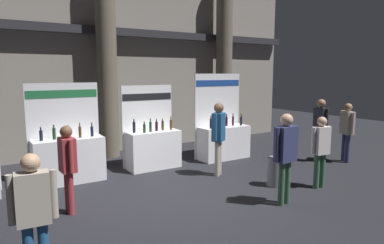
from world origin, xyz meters
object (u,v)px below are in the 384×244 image
Objects in this scene: exhibitor_booth_3 at (223,138)px; visitor_6 at (321,147)px; visitor_5 at (68,162)px; exhibitor_booth_2 at (153,146)px; visitor_1 at (34,209)px; visitor_2 at (286,150)px; trash_bin at (275,171)px; visitor_3 at (218,132)px; exhibitor_booth_1 at (68,156)px; visitor_0 at (347,127)px; visitor_4 at (320,125)px.

visitor_6 is at bearing -86.98° from exhibitor_booth_3.
visitor_6 is at bearing 69.83° from visitor_5.
visitor_1 is at bearing -130.96° from exhibitor_booth_2.
visitor_2 is at bearing -109.06° from exhibitor_booth_3.
exhibitor_booth_3 is 3.64× the size of trash_bin.
visitor_3 is at bearing 93.52° from visitor_5.
exhibitor_booth_1 reaches higher than visitor_5.
visitor_2 is at bearing 132.65° from visitor_0.
visitor_3 reaches higher than trash_bin.
visitor_1 is at bearing 124.62° from visitor_0.
exhibitor_booth_3 is 1.56× the size of visitor_5.
visitor_2 is 1.10× the size of visitor_5.
exhibitor_booth_2 reaches higher than visitor_0.
visitor_2 is at bearing -127.38° from trash_bin.
exhibitor_booth_3 is (2.23, -0.18, 0.02)m from exhibitor_booth_2.
visitor_4 is (3.35, 1.77, -0.01)m from visitor_2.
visitor_2 is 1.44m from visitor_6.
exhibitor_booth_1 is at bearing 150.77° from visitor_6.
exhibitor_booth_2 is 4.24m from visitor_6.
trash_bin is at bearing -162.46° from visitor_1.
trash_bin is 0.43× the size of visitor_6.
visitor_0 reaches higher than trash_bin.
exhibitor_booth_2 is at bearing 92.34° from visitor_3.
exhibitor_booth_2 is 4.80m from visitor_4.
visitor_0 is (4.95, -2.41, 0.42)m from exhibitor_booth_2.
visitor_1 is at bearing -167.59° from visitor_6.
visitor_6 is at bearing -40.76° from trash_bin.
exhibitor_booth_2 reaches higher than visitor_4.
exhibitor_booth_1 is 7.54m from visitor_0.
exhibitor_booth_1 is at bearing -107.08° from visitor_4.
visitor_6 is (0.17, -3.29, 0.33)m from exhibitor_booth_3.
trash_bin is at bearing 74.86° from visitor_5.
exhibitor_booth_1 is 3.33× the size of trash_bin.
trash_bin is at bearing -98.80° from visitor_3.
exhibitor_booth_1 is 4.43m from exhibitor_booth_3.
exhibitor_booth_2 reaches higher than visitor_2.
exhibitor_booth_2 is at bearing 123.29° from visitor_5.
visitor_5 is at bearing 153.54° from visitor_3.
visitor_5 is at bearing 168.12° from trash_bin.
visitor_5 is at bearing 149.38° from visitor_2.
trash_bin is 3.36m from visitor_0.
visitor_1 is at bearing -107.68° from exhibitor_booth_1.
visitor_5 is (-6.97, 0.02, -0.11)m from visitor_4.
exhibitor_booth_3 is 1.54× the size of visitor_1.
exhibitor_booth_2 reaches higher than trash_bin.
visitor_0 is 3.98m from visitor_3.
visitor_4 reaches higher than visitor_2.
exhibitor_booth_3 is 1.41× the size of visitor_2.
visitor_6 is at bearing -169.92° from visitor_1.
exhibitor_booth_1 is 0.92× the size of exhibitor_booth_3.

